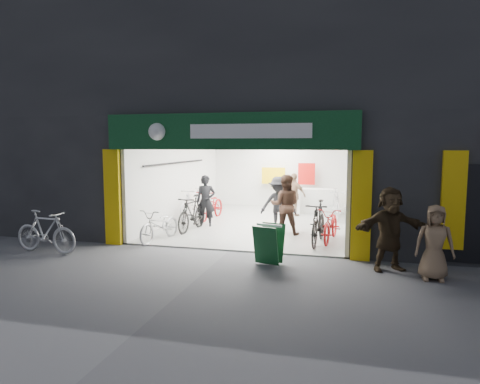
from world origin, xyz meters
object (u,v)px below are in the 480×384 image
at_px(bike_left_front, 160,225).
at_px(bike_right_front, 318,223).
at_px(pedestrian_near, 435,243).
at_px(sandwich_board, 269,243).
at_px(parked_bike, 46,232).

relative_size(bike_left_front, bike_right_front, 0.90).
bearing_deg(pedestrian_near, sandwich_board, 176.46).
xyz_separation_m(bike_left_front, sandwich_board, (3.41, -1.51, 0.02)).
relative_size(parked_bike, pedestrian_near, 1.18).
bearing_deg(bike_left_front, pedestrian_near, -4.82).
xyz_separation_m(bike_left_front, parked_bike, (-2.23, -1.91, 0.07)).
height_order(bike_right_front, parked_bike, bike_right_front).
xyz_separation_m(pedestrian_near, sandwich_board, (-3.43, 0.27, -0.27)).
bearing_deg(parked_bike, pedestrian_near, -85.10).
height_order(pedestrian_near, sandwich_board, pedestrian_near).
distance_m(bike_right_front, parked_bike, 7.10).
height_order(bike_right_front, pedestrian_near, pedestrian_near).
xyz_separation_m(bike_right_front, parked_bike, (-6.58, -2.65, -0.06)).
relative_size(bike_left_front, sandwich_board, 1.99).
bearing_deg(parked_bike, bike_left_front, -45.32).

